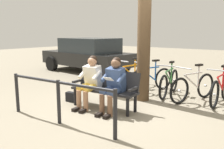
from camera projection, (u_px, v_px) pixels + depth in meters
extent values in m
plane|color=gray|center=(115.00, 108.00, 5.53)|extent=(40.00, 40.00, 0.00)
cube|color=black|center=(104.00, 90.00, 5.45)|extent=(1.63, 0.59, 0.05)
cube|color=black|center=(108.00, 79.00, 5.57)|extent=(1.61, 0.29, 0.42)
cube|color=black|center=(133.00, 89.00, 5.02)|extent=(0.10, 0.40, 0.05)
cube|color=black|center=(78.00, 81.00, 5.84)|extent=(0.10, 0.40, 0.05)
cylinder|color=black|center=(128.00, 107.00, 4.97)|extent=(0.07, 0.07, 0.40)
cylinder|color=black|center=(75.00, 97.00, 5.74)|extent=(0.07, 0.07, 0.40)
cylinder|color=black|center=(135.00, 103.00, 5.25)|extent=(0.07, 0.07, 0.40)
cylinder|color=black|center=(84.00, 94.00, 6.02)|extent=(0.07, 0.07, 0.40)
cube|color=#334772|center=(116.00, 79.00, 5.25)|extent=(0.41, 0.34, 0.55)
sphere|color=brown|center=(116.00, 64.00, 5.17)|extent=(0.21, 0.21, 0.21)
sphere|color=black|center=(116.00, 62.00, 5.19)|extent=(0.20, 0.20, 0.20)
cylinder|color=#334772|center=(115.00, 92.00, 5.07)|extent=(0.19, 0.41, 0.15)
cylinder|color=brown|center=(110.00, 106.00, 4.95)|extent=(0.11, 0.11, 0.45)
cube|color=black|center=(107.00, 116.00, 4.90)|extent=(0.11, 0.23, 0.07)
cylinder|color=#334772|center=(121.00, 78.00, 5.03)|extent=(0.12, 0.31, 0.23)
cylinder|color=#334772|center=(107.00, 90.00, 5.18)|extent=(0.19, 0.41, 0.15)
cylinder|color=brown|center=(102.00, 105.00, 5.06)|extent=(0.11, 0.11, 0.45)
cube|color=black|center=(99.00, 114.00, 5.01)|extent=(0.11, 0.23, 0.07)
cylinder|color=#334772|center=(106.00, 77.00, 5.25)|extent=(0.12, 0.31, 0.23)
cube|color=silver|center=(108.00, 79.00, 4.99)|extent=(0.21, 0.14, 0.09)
cube|color=white|center=(93.00, 77.00, 5.59)|extent=(0.41, 0.34, 0.55)
sphere|color=#A87554|center=(92.00, 62.00, 5.51)|extent=(0.21, 0.21, 0.21)
sphere|color=black|center=(93.00, 60.00, 5.53)|extent=(0.20, 0.20, 0.20)
cylinder|color=gold|center=(91.00, 88.00, 5.41)|extent=(0.19, 0.41, 0.15)
cylinder|color=#A87554|center=(86.00, 101.00, 5.29)|extent=(0.11, 0.11, 0.45)
cube|color=black|center=(83.00, 111.00, 5.24)|extent=(0.11, 0.23, 0.07)
cylinder|color=white|center=(97.00, 75.00, 5.37)|extent=(0.12, 0.31, 0.23)
cylinder|color=gold|center=(84.00, 87.00, 5.52)|extent=(0.19, 0.41, 0.15)
cylinder|color=#A87554|center=(79.00, 100.00, 5.40)|extent=(0.11, 0.11, 0.45)
cube|color=black|center=(76.00, 109.00, 5.35)|extent=(0.11, 0.23, 0.07)
cylinder|color=white|center=(83.00, 74.00, 5.59)|extent=(0.12, 0.31, 0.23)
cube|color=black|center=(72.00, 97.00, 6.04)|extent=(0.32, 0.19, 0.24)
cylinder|color=#4C3823|center=(144.00, 21.00, 5.86)|extent=(0.33, 0.33, 4.00)
cylinder|color=slate|center=(112.00, 83.00, 6.54)|extent=(0.34, 0.34, 0.72)
cylinder|color=black|center=(112.00, 69.00, 6.47)|extent=(0.36, 0.36, 0.03)
torus|color=black|center=(215.00, 95.00, 5.44)|extent=(0.07, 0.66, 0.66)
cylinder|color=silver|center=(215.00, 95.00, 5.44)|extent=(0.05, 0.06, 0.06)
cylinder|color=#B71414|center=(222.00, 75.00, 5.77)|extent=(0.05, 0.63, 0.04)
cylinder|color=#B71414|center=(220.00, 84.00, 5.74)|extent=(0.05, 0.60, 0.43)
cylinder|color=#B71414|center=(223.00, 77.00, 5.93)|extent=(0.04, 0.04, 0.55)
cube|color=black|center=(224.00, 66.00, 5.88)|extent=(0.09, 0.22, 0.05)
cylinder|color=#B2B2B7|center=(218.00, 70.00, 5.43)|extent=(0.48, 0.04, 0.03)
torus|color=black|center=(179.00, 91.00, 5.80)|extent=(0.26, 0.65, 0.66)
cylinder|color=silver|center=(179.00, 91.00, 5.80)|extent=(0.07, 0.07, 0.06)
torus|color=black|center=(205.00, 86.00, 6.35)|extent=(0.26, 0.65, 0.66)
cylinder|color=silver|center=(205.00, 86.00, 6.35)|extent=(0.07, 0.07, 0.06)
cylinder|color=silver|center=(194.00, 73.00, 6.01)|extent=(0.23, 0.61, 0.04)
cylinder|color=silver|center=(191.00, 82.00, 6.00)|extent=(0.22, 0.58, 0.43)
cylinder|color=silver|center=(198.00, 76.00, 6.12)|extent=(0.04, 0.04, 0.55)
cube|color=black|center=(199.00, 65.00, 6.07)|extent=(0.15, 0.24, 0.05)
cylinder|color=#B2B2B7|center=(183.00, 68.00, 5.76)|extent=(0.47, 0.18, 0.03)
torus|color=black|center=(163.00, 87.00, 6.16)|extent=(0.16, 0.66, 0.66)
cylinder|color=silver|center=(163.00, 87.00, 6.16)|extent=(0.06, 0.07, 0.06)
torus|color=black|center=(174.00, 80.00, 7.03)|extent=(0.16, 0.66, 0.66)
cylinder|color=silver|center=(174.00, 80.00, 7.03)|extent=(0.06, 0.07, 0.06)
cylinder|color=#337238|center=(170.00, 70.00, 6.53)|extent=(0.14, 0.63, 0.04)
cylinder|color=#337238|center=(169.00, 78.00, 6.49)|extent=(0.13, 0.60, 0.43)
cylinder|color=#337238|center=(171.00, 72.00, 6.70)|extent=(0.04, 0.04, 0.55)
cube|color=black|center=(172.00, 62.00, 6.65)|extent=(0.12, 0.23, 0.05)
cylinder|color=#B2B2B7|center=(165.00, 66.00, 6.15)|extent=(0.48, 0.11, 0.03)
torus|color=black|center=(137.00, 82.00, 6.76)|extent=(0.28, 0.64, 0.66)
cylinder|color=silver|center=(137.00, 82.00, 6.76)|extent=(0.07, 0.07, 0.06)
torus|color=black|center=(163.00, 79.00, 7.28)|extent=(0.28, 0.64, 0.66)
cylinder|color=silver|center=(163.00, 79.00, 7.28)|extent=(0.07, 0.07, 0.06)
cylinder|color=#1E519E|center=(151.00, 68.00, 6.95)|extent=(0.25, 0.61, 0.04)
cylinder|color=#1E519E|center=(149.00, 75.00, 6.95)|extent=(0.24, 0.57, 0.43)
cylinder|color=#1E519E|center=(156.00, 70.00, 7.06)|extent=(0.04, 0.04, 0.55)
cube|color=black|center=(156.00, 60.00, 7.01)|extent=(0.16, 0.24, 0.05)
cylinder|color=#B2B2B7|center=(140.00, 63.00, 6.71)|extent=(0.46, 0.19, 0.03)
torus|color=black|center=(120.00, 80.00, 7.13)|extent=(0.14, 0.66, 0.66)
cylinder|color=silver|center=(120.00, 80.00, 7.13)|extent=(0.06, 0.07, 0.06)
torus|color=black|center=(141.00, 75.00, 7.83)|extent=(0.14, 0.66, 0.66)
cylinder|color=silver|center=(141.00, 75.00, 7.83)|extent=(0.06, 0.07, 0.06)
cylinder|color=orange|center=(131.00, 65.00, 7.41)|extent=(0.12, 0.63, 0.04)
cylinder|color=orange|center=(129.00, 72.00, 7.39)|extent=(0.11, 0.60, 0.43)
cylinder|color=orange|center=(135.00, 67.00, 7.55)|extent=(0.04, 0.04, 0.55)
cube|color=black|center=(135.00, 59.00, 7.50)|extent=(0.12, 0.23, 0.05)
cylinder|color=#B2B2B7|center=(122.00, 61.00, 7.10)|extent=(0.48, 0.09, 0.03)
cylinder|color=black|center=(115.00, 115.00, 3.86)|extent=(0.07, 0.07, 0.85)
cylinder|color=black|center=(59.00, 102.00, 4.55)|extent=(0.07, 0.07, 0.85)
cylinder|color=black|center=(17.00, 93.00, 5.24)|extent=(0.07, 0.07, 0.85)
cylinder|color=black|center=(58.00, 82.00, 4.48)|extent=(2.54, 0.29, 0.06)
cube|color=black|center=(87.00, 58.00, 10.51)|extent=(4.30, 2.06, 0.55)
cube|color=#262D33|center=(90.00, 45.00, 10.28)|extent=(2.41, 1.80, 0.60)
cylinder|color=black|center=(52.00, 64.00, 10.80)|extent=(0.65, 0.26, 0.64)
cylinder|color=black|center=(82.00, 60.00, 12.12)|extent=(0.65, 0.26, 0.64)
cylinder|color=black|center=(93.00, 70.00, 9.00)|extent=(0.65, 0.26, 0.64)
cylinder|color=black|center=(124.00, 65.00, 10.31)|extent=(0.65, 0.26, 0.64)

